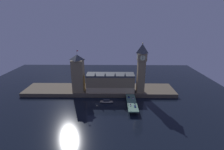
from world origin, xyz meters
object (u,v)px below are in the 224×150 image
at_px(street_lamp_far, 126,94).
at_px(boat_upstream, 106,102).
at_px(victoria_tower, 78,73).
at_px(car_southbound_trail, 133,98).
at_px(pedestrian_mid_walk, 136,102).
at_px(car_northbound_lead, 129,97).
at_px(street_lamp_near, 128,105).
at_px(pedestrian_near_rail, 128,104).
at_px(car_southbound_lead, 135,106).
at_px(car_northbound_trail, 130,105).
at_px(clock_tower, 141,67).

bearing_deg(street_lamp_far, boat_upstream, -165.62).
bearing_deg(victoria_tower, car_southbound_trail, -18.11).
bearing_deg(street_lamp_far, victoria_tower, 163.64).
relative_size(victoria_tower, pedestrian_mid_walk, 35.43).
height_order(car_northbound_lead, pedestrian_mid_walk, pedestrian_mid_walk).
height_order(street_lamp_near, boat_upstream, street_lamp_near).
height_order(victoria_tower, pedestrian_near_rail, victoria_tower).
distance_m(pedestrian_mid_walk, street_lamp_near, 17.43).
bearing_deg(car_northbound_lead, car_southbound_trail, -29.86).
xyz_separation_m(car_southbound_lead, street_lamp_far, (-8.17, 26.20, 3.47)).
relative_size(car_northbound_trail, car_southbound_lead, 0.96).
xyz_separation_m(clock_tower, car_southbound_trail, (-12.33, -21.71, -35.71)).
distance_m(car_southbound_lead, street_lamp_far, 27.66).
bearing_deg(car_northbound_trail, pedestrian_mid_walk, 40.08).
distance_m(car_northbound_lead, street_lamp_near, 27.88).
distance_m(car_northbound_lead, pedestrian_mid_walk, 16.18).
relative_size(car_northbound_lead, car_southbound_lead, 0.91).
bearing_deg(car_southbound_trail, boat_upstream, -177.00).
relative_size(car_northbound_lead, pedestrian_near_rail, 2.68).
height_order(car_southbound_trail, pedestrian_near_rail, pedestrian_near_rail).
height_order(car_northbound_trail, pedestrian_near_rail, pedestrian_near_rail).
bearing_deg(victoria_tower, street_lamp_far, -16.36).
bearing_deg(car_northbound_lead, street_lamp_far, 147.23).
xyz_separation_m(pedestrian_near_rail, street_lamp_near, (-0.40, -7.07, 3.25)).
xyz_separation_m(car_southbound_lead, pedestrian_near_rail, (-7.77, 3.82, 0.19)).
relative_size(clock_tower, car_southbound_trail, 15.83).
distance_m(car_southbound_trail, pedestrian_near_rail, 19.12).
relative_size(clock_tower, car_northbound_lead, 16.32).
distance_m(victoria_tower, pedestrian_near_rail, 83.21).
height_order(victoria_tower, boat_upstream, victoria_tower).
distance_m(car_northbound_lead, boat_upstream, 29.86).
height_order(clock_tower, car_northbound_lead, clock_tower).
height_order(car_southbound_trail, boat_upstream, car_southbound_trail).
bearing_deg(victoria_tower, car_northbound_lead, -17.15).
height_order(car_northbound_trail, street_lamp_far, street_lamp_far).
bearing_deg(boat_upstream, pedestrian_near_rail, -30.57).
distance_m(clock_tower, car_southbound_trail, 43.57).
relative_size(car_northbound_trail, street_lamp_far, 0.68).
xyz_separation_m(car_northbound_trail, pedestrian_near_rail, (-2.59, 0.28, 0.19)).
bearing_deg(street_lamp_far, clock_tower, 39.36).
bearing_deg(clock_tower, street_lamp_far, -140.64).
relative_size(car_southbound_lead, street_lamp_far, 0.71).
height_order(clock_tower, street_lamp_near, clock_tower).
bearing_deg(car_northbound_trail, car_southbound_lead, -34.34).
bearing_deg(street_lamp_near, car_northbound_lead, 83.80).
bearing_deg(pedestrian_near_rail, street_lamp_near, -93.24).
xyz_separation_m(car_northbound_lead, car_southbound_lead, (5.18, -24.27, -0.04)).
xyz_separation_m(car_northbound_lead, boat_upstream, (-29.12, -4.77, -4.55)).
bearing_deg(victoria_tower, street_lamp_near, -36.30).
distance_m(clock_tower, street_lamp_far, 41.73).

